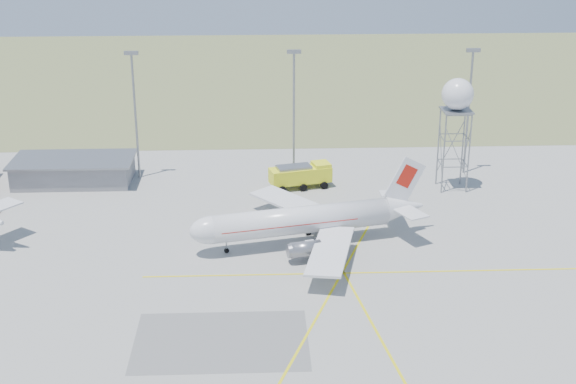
{
  "coord_description": "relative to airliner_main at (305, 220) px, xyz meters",
  "views": [
    {
      "loc": [
        -16.13,
        -57.16,
        43.75
      ],
      "look_at": [
        -12.03,
        40.0,
        6.88
      ],
      "focal_mm": 50.0,
      "sensor_mm": 36.0,
      "label": 1
    }
  ],
  "objects": [
    {
      "name": "grass_strip",
      "position": [
        9.88,
        101.15,
        -3.32
      ],
      "size": [
        400.0,
        120.0,
        0.03
      ],
      "primitive_type": "cube",
      "color": "#546538",
      "rests_on": "ground"
    },
    {
      "name": "mast_b",
      "position": [
        -0.12,
        27.15,
        8.74
      ],
      "size": [
        2.2,
        0.5,
        20.5
      ],
      "color": "slate",
      "rests_on": "ground"
    },
    {
      "name": "radar_tower",
      "position": [
        24.07,
        19.95,
        6.43
      ],
      "size": [
        4.81,
        4.81,
        17.4
      ],
      "color": "slate",
      "rests_on": "ground"
    },
    {
      "name": "building_grey",
      "position": [
        -35.12,
        25.15,
        -1.36
      ],
      "size": [
        19.0,
        10.0,
        3.9
      ],
      "color": "gray",
      "rests_on": "ground"
    },
    {
      "name": "fire_truck",
      "position": [
        0.88,
        21.22,
        -1.5
      ],
      "size": [
        10.0,
        5.64,
        3.81
      ],
      "rotation": [
        0.0,
        0.0,
        0.25
      ],
      "color": "yellow",
      "rests_on": "ground"
    },
    {
      "name": "mast_c",
      "position": [
        27.88,
        27.15,
        8.74
      ],
      "size": [
        2.2,
        0.5,
        20.5
      ],
      "color": "slate",
      "rests_on": "ground"
    },
    {
      "name": "airliner_main",
      "position": [
        0.0,
        0.0,
        0.0
      ],
      "size": [
        31.71,
        30.26,
        10.87
      ],
      "rotation": [
        0.0,
        0.0,
        3.37
      ],
      "color": "silver",
      "rests_on": "ground"
    },
    {
      "name": "mast_a",
      "position": [
        -25.12,
        27.15,
        8.74
      ],
      "size": [
        2.2,
        0.5,
        20.5
      ],
      "color": "slate",
      "rests_on": "ground"
    }
  ]
}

